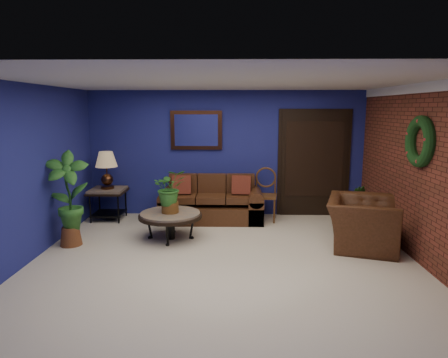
{
  "coord_description": "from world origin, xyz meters",
  "views": [
    {
      "loc": [
        0.1,
        -5.48,
        2.15
      ],
      "look_at": [
        -0.01,
        0.55,
        1.08
      ],
      "focal_mm": 32.0,
      "sensor_mm": 36.0,
      "label": 1
    }
  ],
  "objects_px": {
    "end_table": "(108,196)",
    "sofa": "(212,205)",
    "coffee_table": "(170,216)",
    "table_lamp": "(106,166)",
    "armchair": "(362,223)",
    "side_chair": "(265,191)"
  },
  "relations": [
    {
      "from": "end_table",
      "to": "sofa",
      "type": "bearing_deg",
      "value": 0.69
    },
    {
      "from": "coffee_table",
      "to": "end_table",
      "type": "bearing_deg",
      "value": 140.36
    },
    {
      "from": "table_lamp",
      "to": "armchair",
      "type": "xyz_separation_m",
      "value": [
        4.45,
        -1.47,
        -0.68
      ]
    },
    {
      "from": "coffee_table",
      "to": "side_chair",
      "type": "distance_m",
      "value": 2.08
    },
    {
      "from": "end_table",
      "to": "armchair",
      "type": "distance_m",
      "value": 4.69
    },
    {
      "from": "end_table",
      "to": "side_chair",
      "type": "bearing_deg",
      "value": 1.39
    },
    {
      "from": "sofa",
      "to": "end_table",
      "type": "bearing_deg",
      "value": -179.31
    },
    {
      "from": "sofa",
      "to": "end_table",
      "type": "xyz_separation_m",
      "value": [
        -2.02,
        -0.02,
        0.18
      ]
    },
    {
      "from": "coffee_table",
      "to": "armchair",
      "type": "xyz_separation_m",
      "value": [
        3.06,
        -0.32,
        -0.01
      ]
    },
    {
      "from": "sofa",
      "to": "coffee_table",
      "type": "relative_size",
      "value": 1.88
    },
    {
      "from": "side_chair",
      "to": "table_lamp",
      "type": "bearing_deg",
      "value": -171.16
    },
    {
      "from": "side_chair",
      "to": "armchair",
      "type": "relative_size",
      "value": 0.86
    },
    {
      "from": "end_table",
      "to": "table_lamp",
      "type": "distance_m",
      "value": 0.59
    },
    {
      "from": "table_lamp",
      "to": "armchair",
      "type": "height_order",
      "value": "table_lamp"
    },
    {
      "from": "side_chair",
      "to": "armchair",
      "type": "height_order",
      "value": "side_chair"
    },
    {
      "from": "sofa",
      "to": "coffee_table",
      "type": "height_order",
      "value": "sofa"
    },
    {
      "from": "table_lamp",
      "to": "end_table",
      "type": "bearing_deg",
      "value": 0.0
    },
    {
      "from": "sofa",
      "to": "side_chair",
      "type": "height_order",
      "value": "side_chair"
    },
    {
      "from": "sofa",
      "to": "table_lamp",
      "type": "relative_size",
      "value": 2.84
    },
    {
      "from": "coffee_table",
      "to": "armchair",
      "type": "height_order",
      "value": "armchair"
    },
    {
      "from": "end_table",
      "to": "armchair",
      "type": "height_order",
      "value": "armchair"
    },
    {
      "from": "sofa",
      "to": "armchair",
      "type": "xyz_separation_m",
      "value": [
        2.43,
        -1.49,
        0.1
      ]
    }
  ]
}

